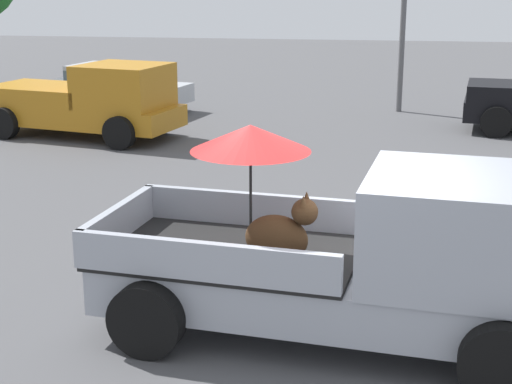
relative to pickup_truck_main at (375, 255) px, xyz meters
The scene contains 4 objects.
ground_plane 1.07m from the pickup_truck_main, behind, with size 80.00×80.00×0.00m, color #4C4C4F.
pickup_truck_main is the anchor object (origin of this frame).
pickup_truck_far 12.10m from the pickup_truck_main, 125.04° to the left, with size 5.07×2.96×1.80m.
parked_sedan_near 15.60m from the pickup_truck_main, 119.39° to the left, with size 4.57×2.63×1.33m.
Camera 1 is at (0.42, -7.79, 3.82)m, focal length 54.22 mm.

